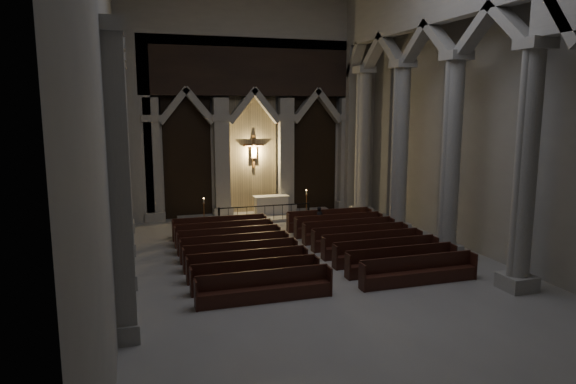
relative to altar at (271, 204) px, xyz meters
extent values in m
plane|color=#9C9994|center=(-0.77, -10.92, -0.64)|extent=(24.00, 24.00, 0.00)
cube|color=gray|center=(-0.77, 1.08, 5.36)|extent=(14.00, 0.10, 12.00)
cube|color=gray|center=(-7.77, -10.92, 5.36)|extent=(0.10, 24.00, 12.00)
cube|color=gray|center=(6.23, -10.92, 5.36)|extent=(0.10, 24.00, 12.00)
cube|color=#A3A098|center=(-6.17, 0.58, 2.56)|extent=(0.80, 0.50, 6.40)
cube|color=#A3A098|center=(-6.17, 0.58, -0.39)|extent=(1.05, 0.70, 0.50)
cube|color=#A3A098|center=(-6.17, 0.58, 4.71)|extent=(1.00, 0.65, 0.35)
cube|color=#A3A098|center=(-2.57, 0.58, 2.56)|extent=(0.80, 0.50, 6.40)
cube|color=#A3A098|center=(-2.57, 0.58, -0.39)|extent=(1.05, 0.70, 0.50)
cube|color=#A3A098|center=(-2.57, 0.58, 4.71)|extent=(1.00, 0.65, 0.35)
cube|color=#A3A098|center=(1.03, 0.58, 2.56)|extent=(0.80, 0.50, 6.40)
cube|color=#A3A098|center=(1.03, 0.58, -0.39)|extent=(1.05, 0.70, 0.50)
cube|color=#A3A098|center=(1.03, 0.58, 4.71)|extent=(1.00, 0.65, 0.35)
cube|color=#A3A098|center=(4.63, 0.58, 2.56)|extent=(0.80, 0.50, 6.40)
cube|color=#A3A098|center=(4.63, 0.58, -0.39)|extent=(1.05, 0.70, 0.50)
cube|color=#A3A098|center=(4.63, 0.58, 4.71)|extent=(1.00, 0.65, 0.35)
cube|color=black|center=(-4.37, 0.93, 2.86)|extent=(2.60, 0.15, 7.00)
cube|color=tan|center=(-0.77, 0.93, 2.86)|extent=(2.60, 0.15, 7.00)
cube|color=black|center=(2.83, 0.93, 2.86)|extent=(2.60, 0.15, 7.00)
cube|color=black|center=(-0.77, 0.58, 7.36)|extent=(12.00, 0.50, 3.00)
cube|color=#A3A098|center=(-6.97, 0.58, 3.86)|extent=(1.60, 0.50, 9.00)
cube|color=#A3A098|center=(5.43, 0.58, 3.86)|extent=(1.60, 0.50, 9.00)
cube|color=#A3A098|center=(-0.77, 0.58, 9.86)|extent=(14.00, 0.50, 3.00)
plane|color=#FCD371|center=(-0.77, 0.90, 2.86)|extent=(1.50, 0.00, 1.50)
cube|color=#50341B|center=(-0.77, 0.81, 2.86)|extent=(0.13, 0.08, 1.80)
cube|color=#50341B|center=(-0.77, 0.81, 3.21)|extent=(1.10, 0.08, 0.13)
cube|color=tan|center=(-0.77, 0.75, 2.81)|extent=(0.26, 0.10, 0.60)
sphere|color=tan|center=(-0.77, 0.75, 3.21)|extent=(0.17, 0.17, 0.17)
cylinder|color=tan|center=(-1.03, 0.75, 3.18)|extent=(0.45, 0.08, 0.08)
cylinder|color=tan|center=(-0.51, 0.75, 3.18)|extent=(0.45, 0.08, 0.08)
cube|color=#A3A098|center=(4.73, -1.42, -0.39)|extent=(1.00, 1.00, 0.50)
cylinder|color=#A3A098|center=(4.73, -1.42, 3.36)|extent=(0.70, 0.70, 7.50)
cube|color=#A3A098|center=(4.73, -1.42, 7.21)|extent=(0.95, 0.95, 0.35)
cube|color=#A3A098|center=(4.73, -5.42, -0.39)|extent=(1.00, 1.00, 0.50)
cylinder|color=#A3A098|center=(4.73, -5.42, 3.36)|extent=(0.70, 0.70, 7.50)
cube|color=#A3A098|center=(4.73, -5.42, 7.21)|extent=(0.95, 0.95, 0.35)
cube|color=#A3A098|center=(4.73, -9.42, -0.39)|extent=(1.00, 1.00, 0.50)
cylinder|color=#A3A098|center=(4.73, -9.42, 3.36)|extent=(0.70, 0.70, 7.50)
cube|color=#A3A098|center=(4.73, -9.42, 7.21)|extent=(0.95, 0.95, 0.35)
cube|color=#A3A098|center=(4.73, -13.42, -0.39)|extent=(1.00, 1.00, 0.50)
cylinder|color=#A3A098|center=(4.73, -13.42, 3.36)|extent=(0.70, 0.70, 7.50)
cube|color=#A3A098|center=(4.73, -13.42, 7.21)|extent=(0.95, 0.95, 0.35)
cube|color=#A3A098|center=(4.73, 0.48, 3.96)|extent=(0.55, 1.20, 9.20)
cube|color=#A3A098|center=(-7.52, -1.42, -0.39)|extent=(0.60, 1.00, 0.50)
cube|color=#A3A098|center=(-7.52, -1.42, 3.36)|extent=(0.50, 0.80, 7.50)
cube|color=#A3A098|center=(-7.52, -1.42, 7.21)|extent=(0.60, 1.00, 0.35)
cube|color=#A3A098|center=(-7.52, -5.42, -0.39)|extent=(0.60, 1.00, 0.50)
cube|color=#A3A098|center=(-7.52, -5.42, 3.36)|extent=(0.50, 0.80, 7.50)
cube|color=#A3A098|center=(-7.52, -5.42, 7.21)|extent=(0.60, 1.00, 0.35)
cube|color=#A3A098|center=(-7.52, -9.42, -0.39)|extent=(0.60, 1.00, 0.50)
cube|color=#A3A098|center=(-7.52, -9.42, 3.36)|extent=(0.50, 0.80, 7.50)
cube|color=#A3A098|center=(-7.52, -9.42, 7.21)|extent=(0.60, 1.00, 0.35)
cube|color=#A3A098|center=(-7.52, -13.42, -0.39)|extent=(0.60, 1.00, 0.50)
cube|color=#A3A098|center=(-7.52, -13.42, 3.36)|extent=(0.50, 0.80, 7.50)
cube|color=#A3A098|center=(-7.52, -13.42, 7.21)|extent=(0.60, 1.00, 0.35)
cube|color=#A3A098|center=(-0.77, -0.32, -0.57)|extent=(8.50, 2.60, 0.15)
cube|color=silver|center=(0.00, 0.00, -0.02)|extent=(1.77, 0.69, 0.93)
cube|color=silver|center=(0.00, 0.00, 0.46)|extent=(1.92, 0.77, 0.04)
cube|color=black|center=(-0.77, -1.58, 0.26)|extent=(4.75, 0.05, 0.05)
cube|color=black|center=(-3.14, -1.58, -0.17)|extent=(0.09, 0.09, 0.95)
cube|color=black|center=(1.61, -1.58, -0.17)|extent=(0.09, 0.09, 0.95)
cylinder|color=black|center=(-2.67, -1.58, -0.19)|extent=(0.02, 0.02, 0.87)
cylinder|color=black|center=(-2.19, -1.58, -0.19)|extent=(0.02, 0.02, 0.87)
cylinder|color=black|center=(-1.72, -1.58, -0.19)|extent=(0.02, 0.02, 0.87)
cylinder|color=black|center=(-1.24, -1.58, -0.19)|extent=(0.02, 0.02, 0.87)
cylinder|color=black|center=(-0.77, -1.58, -0.19)|extent=(0.02, 0.02, 0.87)
cylinder|color=black|center=(-0.29, -1.58, -0.19)|extent=(0.02, 0.02, 0.87)
cylinder|color=black|center=(0.18, -1.58, -0.19)|extent=(0.02, 0.02, 0.87)
cylinder|color=black|center=(0.66, -1.58, -0.19)|extent=(0.02, 0.02, 0.87)
cylinder|color=black|center=(1.13, -1.58, -0.19)|extent=(0.02, 0.02, 0.87)
cylinder|color=#A56A32|center=(-3.93, -1.85, -0.61)|extent=(0.26, 0.26, 0.05)
cylinder|color=#A56A32|center=(-3.93, -1.85, 0.01)|extent=(0.04, 0.04, 1.24)
cylinder|color=#A56A32|center=(-3.93, -1.85, 0.63)|extent=(0.13, 0.13, 0.02)
cylinder|color=beige|center=(-3.93, -1.85, 0.74)|extent=(0.05, 0.05, 0.22)
sphere|color=#FFB159|center=(-3.93, -1.85, 0.87)|extent=(0.05, 0.05, 0.05)
cylinder|color=#A56A32|center=(1.60, -1.26, -0.61)|extent=(0.27, 0.27, 0.06)
cylinder|color=#A56A32|center=(1.60, -1.26, 0.03)|extent=(0.04, 0.04, 1.29)
cylinder|color=#A56A32|center=(1.60, -1.26, 0.67)|extent=(0.13, 0.13, 0.02)
cylinder|color=beige|center=(1.60, -1.26, 0.79)|extent=(0.05, 0.05, 0.22)
sphere|color=#FFB159|center=(1.60, -1.26, 0.93)|extent=(0.05, 0.05, 0.05)
cube|color=black|center=(-3.47, -3.79, -0.41)|extent=(4.24, 0.40, 0.45)
cube|color=black|center=(-3.47, -3.60, 0.07)|extent=(4.24, 0.07, 0.50)
cube|color=black|center=(-5.59, -3.79, -0.19)|extent=(0.06, 0.45, 0.91)
cube|color=black|center=(-1.35, -3.79, -0.19)|extent=(0.06, 0.45, 0.91)
cube|color=black|center=(1.93, -3.79, -0.41)|extent=(4.24, 0.40, 0.45)
cube|color=black|center=(1.93, -3.60, 0.07)|extent=(4.24, 0.07, 0.50)
cube|color=black|center=(-0.19, -3.79, -0.19)|extent=(0.06, 0.45, 0.91)
cube|color=black|center=(4.05, -3.79, -0.19)|extent=(0.06, 0.45, 0.91)
cube|color=black|center=(-3.47, -4.97, -0.41)|extent=(4.24, 0.40, 0.45)
cube|color=black|center=(-3.47, -4.77, 0.07)|extent=(4.24, 0.07, 0.50)
cube|color=black|center=(-5.59, -4.97, -0.19)|extent=(0.06, 0.45, 0.91)
cube|color=black|center=(-1.35, -4.97, -0.19)|extent=(0.06, 0.45, 0.91)
cube|color=black|center=(1.93, -4.97, -0.41)|extent=(4.24, 0.40, 0.45)
cube|color=black|center=(1.93, -4.77, 0.07)|extent=(4.24, 0.07, 0.50)
cube|color=black|center=(-0.19, -4.97, -0.19)|extent=(0.06, 0.45, 0.91)
cube|color=black|center=(4.05, -4.97, -0.19)|extent=(0.06, 0.45, 0.91)
cube|color=black|center=(-3.47, -6.14, -0.41)|extent=(4.24, 0.40, 0.45)
cube|color=black|center=(-3.47, -5.95, 0.07)|extent=(4.24, 0.07, 0.50)
cube|color=black|center=(-5.59, -6.14, -0.19)|extent=(0.06, 0.45, 0.91)
cube|color=black|center=(-1.35, -6.14, -0.19)|extent=(0.06, 0.45, 0.91)
cube|color=black|center=(1.93, -6.14, -0.41)|extent=(4.24, 0.40, 0.45)
cube|color=black|center=(1.93, -5.95, 0.07)|extent=(4.24, 0.07, 0.50)
cube|color=black|center=(-0.19, -6.14, -0.19)|extent=(0.06, 0.45, 0.91)
cube|color=black|center=(4.05, -6.14, -0.19)|extent=(0.06, 0.45, 0.91)
cube|color=black|center=(-3.47, -7.31, -0.41)|extent=(4.24, 0.40, 0.45)
cube|color=black|center=(-3.47, -7.12, 0.07)|extent=(4.24, 0.07, 0.50)
cube|color=black|center=(-5.59, -7.31, -0.19)|extent=(0.06, 0.45, 0.91)
cube|color=black|center=(-1.35, -7.31, -0.19)|extent=(0.06, 0.45, 0.91)
cube|color=black|center=(1.93, -7.31, -0.41)|extent=(4.24, 0.40, 0.45)
cube|color=black|center=(1.93, -7.12, 0.07)|extent=(4.24, 0.07, 0.50)
cube|color=black|center=(-0.19, -7.31, -0.19)|extent=(0.06, 0.45, 0.91)
cube|color=black|center=(4.05, -7.31, -0.19)|extent=(0.06, 0.45, 0.91)
cube|color=black|center=(-3.47, -8.49, -0.41)|extent=(4.24, 0.40, 0.45)
cube|color=black|center=(-3.47, -8.29, 0.07)|extent=(4.24, 0.07, 0.50)
cube|color=black|center=(-5.59, -8.49, -0.19)|extent=(0.06, 0.45, 0.91)
cube|color=black|center=(-1.35, -8.49, -0.19)|extent=(0.06, 0.45, 0.91)
cube|color=black|center=(1.93, -8.49, -0.41)|extent=(4.24, 0.40, 0.45)
cube|color=black|center=(1.93, -8.29, 0.07)|extent=(4.24, 0.07, 0.50)
cube|color=black|center=(-0.19, -8.49, -0.19)|extent=(0.06, 0.45, 0.91)
cube|color=black|center=(4.05, -8.49, -0.19)|extent=(0.06, 0.45, 0.91)
cube|color=black|center=(-3.47, -9.66, -0.41)|extent=(4.24, 0.40, 0.45)
cube|color=black|center=(-3.47, -9.47, 0.07)|extent=(4.24, 0.07, 0.50)
cube|color=black|center=(-5.59, -9.66, -0.19)|extent=(0.06, 0.45, 0.91)
cube|color=black|center=(-1.35, -9.66, -0.19)|extent=(0.06, 0.45, 0.91)
cube|color=black|center=(1.93, -9.66, -0.41)|extent=(4.24, 0.40, 0.45)
cube|color=black|center=(1.93, -9.47, 0.07)|extent=(4.24, 0.07, 0.50)
cube|color=black|center=(-0.19, -9.66, -0.19)|extent=(0.06, 0.45, 0.91)
cube|color=black|center=(4.05, -9.66, -0.19)|extent=(0.06, 0.45, 0.91)
cube|color=black|center=(-3.47, -10.83, -0.41)|extent=(4.24, 0.40, 0.45)
cube|color=black|center=(-3.47, -10.64, 0.07)|extent=(4.24, 0.07, 0.50)
cube|color=black|center=(-5.59, -10.83, -0.19)|extent=(0.06, 0.45, 0.91)
cube|color=black|center=(-1.35, -10.83, -0.19)|extent=(0.06, 0.45, 0.91)
cube|color=black|center=(1.93, -10.83, -0.41)|extent=(4.24, 0.40, 0.45)
cube|color=black|center=(1.93, -10.64, 0.07)|extent=(4.24, 0.07, 0.50)
cube|color=black|center=(-0.19, -10.83, -0.19)|extent=(0.06, 0.45, 0.91)
cube|color=black|center=(4.05, -10.83, -0.19)|extent=(0.06, 0.45, 0.91)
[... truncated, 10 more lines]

